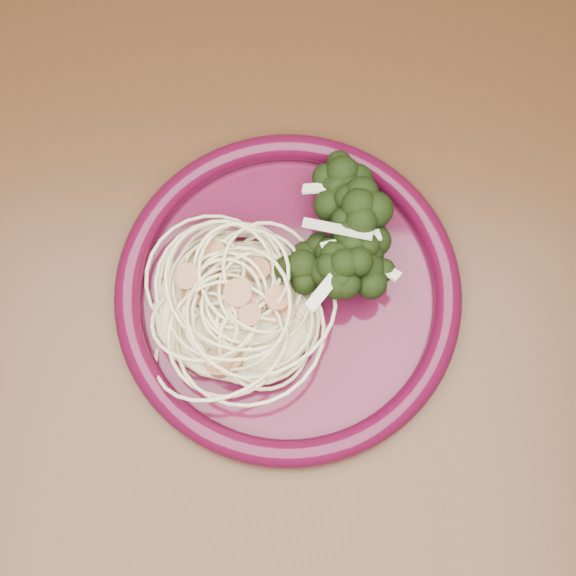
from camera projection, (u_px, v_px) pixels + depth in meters
The scene contains 6 objects.
dining_table at pixel (357, 351), 0.69m from camera, with size 1.20×0.80×0.75m.
dinner_plate at pixel (288, 292), 0.60m from camera, with size 0.34×0.34×0.02m.
spaghetti_pile at pixel (236, 307), 0.58m from camera, with size 0.12×0.11×0.03m, color beige.
scallop_cluster at pixel (233, 294), 0.55m from camera, with size 0.10×0.10×0.03m, color #B07546, non-canonical shape.
broccoli_pile at pixel (351, 262), 0.58m from camera, with size 0.08×0.14×0.05m, color black.
onion_garnish at pixel (354, 247), 0.55m from camera, with size 0.06×0.09×0.04m, color beige, non-canonical shape.
Camera 1 is at (-0.06, -0.16, 1.33)m, focal length 50.00 mm.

